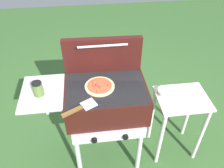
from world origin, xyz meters
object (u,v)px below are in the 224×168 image
Objects in this scene: grill at (104,100)px; topping_bowl_near at (164,92)px; pizza_pepperoni at (100,86)px; spatula at (79,108)px; prep_table at (178,113)px; sauce_jar at (38,89)px.

grill is 0.53m from topping_bowl_near.
pizza_pepperoni is 0.89× the size of spatula.
grill is at bearing -179.63° from prep_table.
topping_bowl_near is at bearing 6.74° from pizza_pepperoni.
sauce_jar reaches higher than topping_bowl_near.
grill is 0.72m from prep_table.
grill is 0.32m from spatula.
pizza_pepperoni is 0.81m from prep_table.
prep_table is at bearing 0.17° from pizza_pepperoni.
prep_table is (1.16, 0.03, -0.45)m from sauce_jar.
pizza_pepperoni reaches higher than prep_table.
sauce_jar reaches higher than spatula.
pizza_pepperoni is 0.27m from spatula.
prep_table is at bearing 0.37° from grill.
sauce_jar is 0.95× the size of topping_bowl_near.
pizza_pepperoni is at bearing 3.15° from sauce_jar.
topping_bowl_near is (1.01, 0.09, -0.23)m from sauce_jar.
prep_table is (0.71, 0.00, -0.40)m from pizza_pepperoni.
spatula is (-0.16, -0.21, -0.00)m from pizza_pepperoni.
topping_bowl_near is (0.53, 0.07, -0.03)m from grill.
pizza_pepperoni is (-0.03, 0.00, 0.15)m from grill.
prep_table is at bearing 1.33° from sauce_jar.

